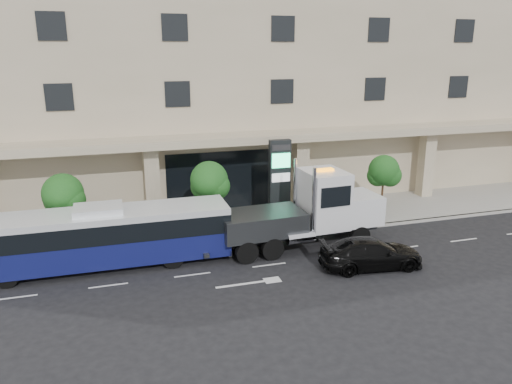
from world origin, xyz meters
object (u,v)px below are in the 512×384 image
(tow_truck, at_px, (308,212))
(black_sedan, at_px, (371,253))
(signage_pylon, at_px, (280,181))
(city_bus, at_px, (100,236))

(tow_truck, bearing_deg, black_sedan, -64.51)
(tow_truck, relative_size, signage_pylon, 2.00)
(signage_pylon, bearing_deg, tow_truck, -83.42)
(tow_truck, relative_size, black_sedan, 2.01)
(city_bus, relative_size, signage_pylon, 2.44)
(city_bus, distance_m, tow_truck, 11.13)
(tow_truck, xyz_separation_m, signage_pylon, (-0.37, 3.72, 0.87))
(black_sedan, bearing_deg, tow_truck, 34.48)
(tow_truck, height_order, signage_pylon, signage_pylon)
(city_bus, bearing_deg, black_sedan, -16.49)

